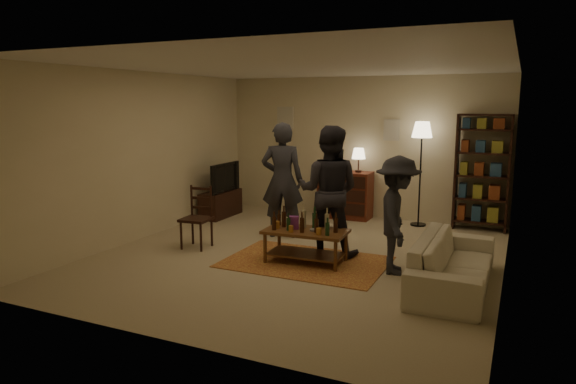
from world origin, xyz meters
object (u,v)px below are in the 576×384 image
Objects in this scene: bookshelf at (482,171)px; floor_lamp at (422,137)px; dresser at (346,193)px; person_left at (282,180)px; person_right at (329,191)px; person_by_sofa at (397,215)px; tv_stand at (221,197)px; coffee_table at (305,234)px; sofa at (453,263)px; dining_chair at (198,215)px.

floor_lamp is at bearing -172.77° from bookshelf.
floor_lamp reaches higher than dresser.
person_left is at bearing -147.64° from bookshelf.
person_left is 1.24m from person_right.
person_right is 1.18m from person_by_sofa.
person_left is (1.75, -0.88, 0.56)m from tv_stand.
bookshelf is at bearing -165.08° from person_left.
coffee_table is 2.98m from dresser.
dresser is at bearing 16.17° from person_by_sofa.
floor_lamp is 0.90× the size of sofa.
person_left is (-2.94, -1.86, -0.09)m from bookshelf.
bookshelf is 3.26m from sofa.
coffee_table is 1.30m from person_by_sofa.
floor_lamp is (2.82, 2.85, 1.10)m from dining_chair.
person_left is 2.40m from person_by_sofa.
sofa is at bearing -7.81° from dining_chair.
person_right is at bearing -77.35° from dresser.
coffee_table is 1.10× the size of tv_stand.
floor_lamp reaches higher than tv_stand.
dresser is 2.50m from bookshelf.
dining_chair is 4.89m from bookshelf.
person_left is (-1.92, -1.73, -0.65)m from floor_lamp.
bookshelf is 1.06× the size of person_left.
dresser reaches higher than dining_chair.
bookshelf is 1.18m from floor_lamp.
dresser is 0.67× the size of bookshelf.
bookshelf reaches higher than dresser.
sofa is at bearing -4.57° from coffee_table.
person_left is (0.90, 1.12, 0.44)m from dining_chair.
floor_lamp is at bearing 17.79° from sofa.
tv_stand is at bearing -166.95° from floor_lamp.
dining_chair is 0.46× the size of sofa.
floor_lamp is 2.93m from person_by_sofa.
person_by_sofa reaches higher than dresser.
person_right is (1.96, 0.45, 0.44)m from dining_chair.
dining_chair is at bearing -142.23° from bookshelf.
dining_chair is 4.15m from floor_lamp.
person_right is (2.80, -1.55, 0.56)m from tv_stand.
bookshelf is at bearing 1.57° from dresser.
coffee_table is at bearing -124.08° from bookshelf.
dresser is at bearing -84.98° from person_right.
floor_lamp is (-1.02, -0.13, 0.57)m from bookshelf.
person_left is (-0.50, -1.80, 0.47)m from dresser.
bookshelf reaches higher than floor_lamp.
tv_stand is 0.56× the size of person_right.
person_left is at bearing 46.21° from dining_chair.
dresser is 0.72× the size of person_left.
floor_lamp is 1.00× the size of person_right.
dining_chair is 0.71× the size of dresser.
floor_lamp is (1.02, 2.89, 1.19)m from coffee_table.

